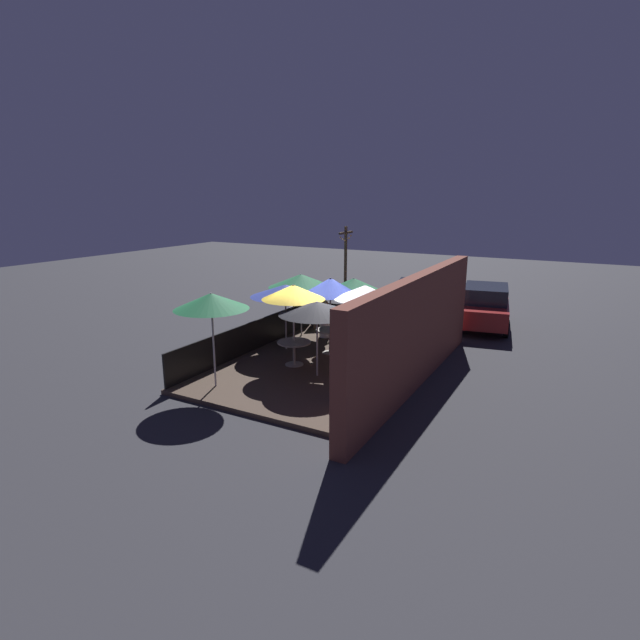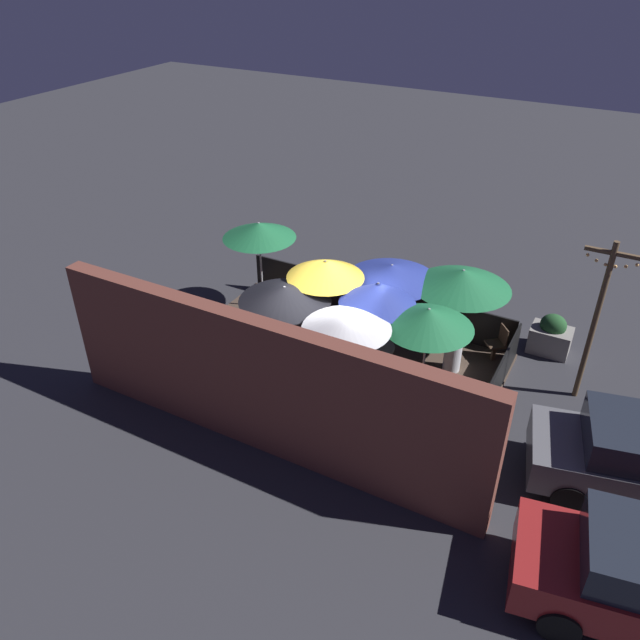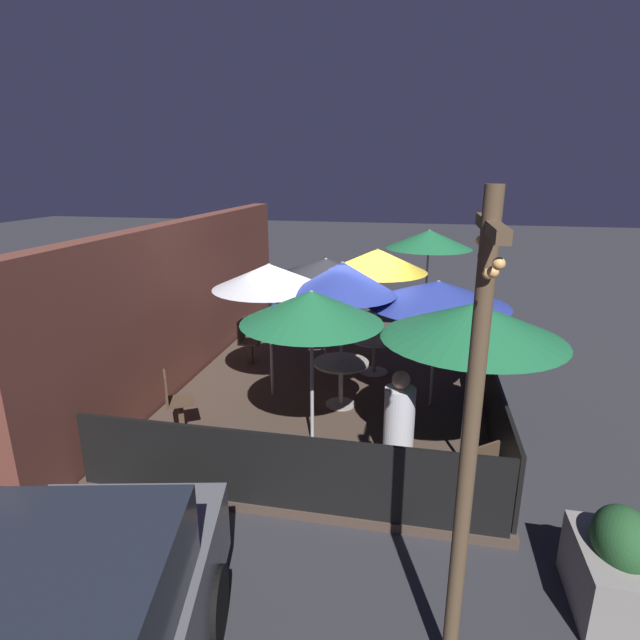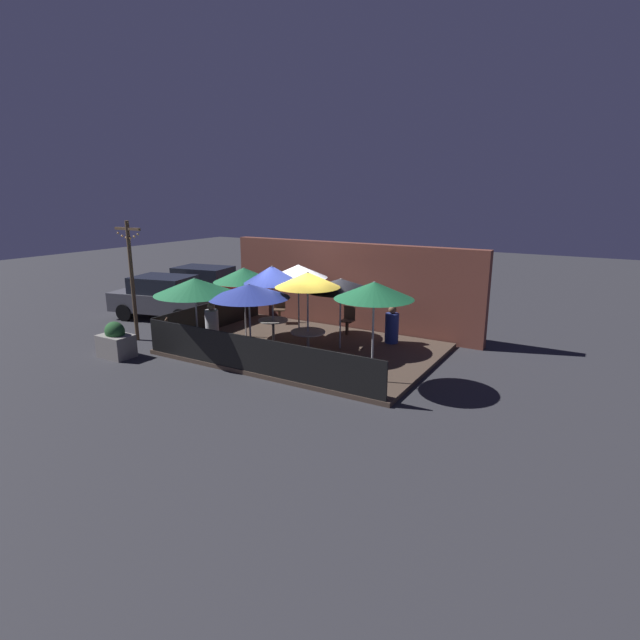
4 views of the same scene
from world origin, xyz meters
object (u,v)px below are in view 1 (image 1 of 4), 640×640
dining_table_0 (294,346)px  patio_chair_2 (413,336)px  patio_umbrella_2 (354,285)px  patio_chair_0 (375,362)px  parked_car_0 (417,301)px  parked_car_1 (485,306)px  patio_umbrella_7 (285,291)px  patron_1 (343,379)px  patio_umbrella_0 (293,292)px  patron_0 (325,321)px  patio_chair_1 (314,316)px  patio_umbrella_5 (301,281)px  dining_table_1 (330,334)px  patio_umbrella_3 (211,301)px  patio_umbrella_1 (330,286)px  patio_umbrella_4 (317,308)px  light_post (345,269)px  patio_umbrella_6 (365,292)px  planter_box (302,311)px

dining_table_0 → patio_chair_2: (-2.86, 2.68, -0.05)m
patio_umbrella_2 → patio_chair_0: bearing=35.5°
parked_car_0 → parked_car_1: size_ratio=0.97×
patio_umbrella_7 → patron_1: patio_umbrella_7 is taller
patio_umbrella_0 → patron_0: size_ratio=1.82×
patio_umbrella_2 → patio_chair_1: bearing=-117.7°
patio_umbrella_5 → parked_car_0: (-4.40, 2.80, -1.25)m
patio_umbrella_0 → patio_chair_2: patio_umbrella_0 is taller
patron_1 → dining_table_0: bearing=-161.1°
patio_umbrella_0 → parked_car_1: bearing=152.7°
patio_chair_0 → patio_chair_2: 2.82m
patio_umbrella_2 → dining_table_1: 1.89m
patio_umbrella_2 → patio_umbrella_3: (5.19, -1.55, 0.26)m
patio_umbrella_2 → parked_car_1: bearing=145.9°
patio_umbrella_1 → patron_1: (3.08, 1.97, -1.64)m
patio_umbrella_4 → patio_chair_2: patio_umbrella_4 is taller
patio_chair_2 → dining_table_1: bearing=0.0°
patio_umbrella_1 → light_post: bearing=-159.8°
patio_chair_2 → parked_car_1: (-4.79, 1.27, 0.20)m
patio_umbrella_3 → patron_0: patio_umbrella_3 is taller
patio_chair_2 → patio_umbrella_5: bearing=-30.5°
patio_umbrella_7 → light_post: 4.58m
patio_umbrella_5 → patio_umbrella_4: bearing=37.0°
patio_umbrella_1 → parked_car_1: (-6.15, 3.54, -1.43)m
patio_umbrella_0 → patio_umbrella_3: 2.61m
patio_umbrella_2 → patron_0: bearing=-103.7°
patio_umbrella_6 → patio_chair_0: patio_umbrella_6 is taller
patio_umbrella_2 → patio_umbrella_4: bearing=7.4°
patio_umbrella_2 → parked_car_1: 6.06m
patio_umbrella_4 → planter_box: size_ratio=2.00×
patio_chair_0 → patron_1: patron_1 is taller
patio_umbrella_4 → patio_chair_1: 5.25m
patio_umbrella_1 → patio_umbrella_7: size_ratio=1.08×
patron_1 → patio_chair_2: bearing=138.6°
patio_chair_1 → patio_chair_2: bearing=37.4°
patio_umbrella_0 → planter_box: size_ratio=2.27×
patio_umbrella_1 → planter_box: patio_umbrella_1 is taller
dining_table_1 → parked_car_1: 7.09m
patio_umbrella_2 → patio_chair_2: patio_umbrella_2 is taller
patio_chair_1 → patron_1: 6.70m
patio_umbrella_2 → patio_umbrella_5: 2.08m
patio_umbrella_1 → parked_car_1: size_ratio=0.56×
patio_umbrella_1 → patio_chair_1: patio_umbrella_1 is taller
patio_umbrella_2 → patio_chair_1: 2.85m
patio_umbrella_4 → patio_chair_2: (-3.34, 1.63, -1.41)m
patio_umbrella_5 → patron_1: patio_umbrella_5 is taller
patron_1 → parked_car_1: size_ratio=0.27×
patio_chair_1 → parked_car_1: 6.64m
patio_umbrella_0 → patron_1: size_ratio=2.04×
patio_umbrella_6 → patron_0: bearing=-127.0°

